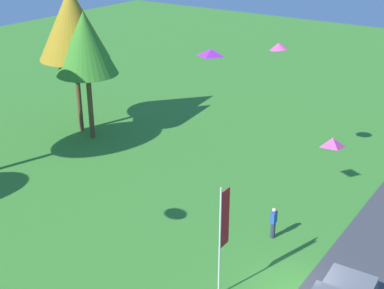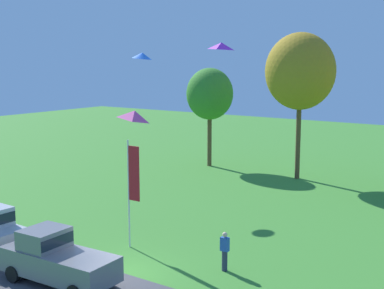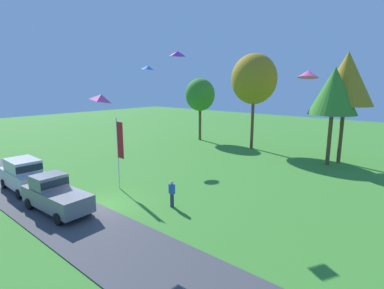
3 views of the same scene
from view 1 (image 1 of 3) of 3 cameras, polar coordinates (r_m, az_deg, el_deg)
person_beside_suv at (r=27.37m, az=8.68°, el=-8.23°), size 0.36×0.24×1.71m
tree_far_left at (r=37.71m, az=-11.31°, el=10.48°), size 4.31×4.31×9.09m
tree_center_back at (r=39.07m, az=-12.65°, el=12.46°), size 4.98×4.98×10.51m
flag_banner at (r=22.24m, az=3.34°, el=-8.74°), size 0.71×0.08×5.22m
kite_delta_trailing_tail at (r=31.62m, az=9.22°, el=10.32°), size 1.27×1.30×0.52m
kite_diamond_near_flag at (r=21.84m, az=14.75°, el=0.25°), size 1.25×1.21×0.56m
kite_diamond_over_trees at (r=23.62m, az=2.05°, el=9.79°), size 1.16×1.15×0.38m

